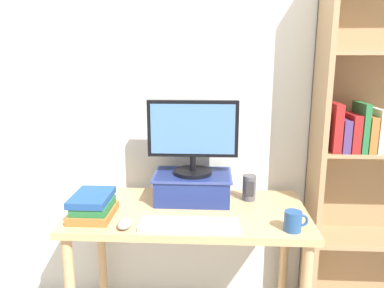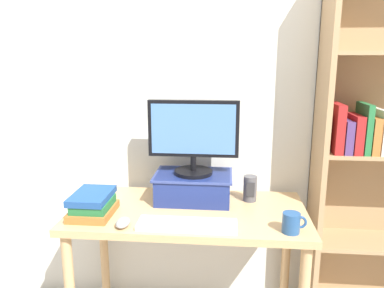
% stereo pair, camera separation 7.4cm
% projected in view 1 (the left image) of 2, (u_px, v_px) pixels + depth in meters
% --- Properties ---
extents(back_wall, '(7.00, 0.08, 2.60)m').
position_uv_depth(back_wall, '(193.00, 96.00, 2.17)').
color(back_wall, silver).
rests_on(back_wall, ground_plane).
extents(desk, '(1.20, 0.60, 0.76)m').
position_uv_depth(desk, '(189.00, 227.00, 1.94)').
color(desk, tan).
rests_on(desk, ground_plane).
extents(riser_box, '(0.42, 0.29, 0.15)m').
position_uv_depth(riser_box, '(193.00, 186.00, 2.03)').
color(riser_box, navy).
rests_on(riser_box, desk).
extents(computer_monitor, '(0.48, 0.20, 0.40)m').
position_uv_depth(computer_monitor, '(193.00, 135.00, 1.96)').
color(computer_monitor, black).
rests_on(computer_monitor, riser_box).
extents(keyboard, '(0.46, 0.14, 0.02)m').
position_uv_depth(keyboard, '(189.00, 225.00, 1.71)').
color(keyboard, silver).
rests_on(keyboard, desk).
extents(computer_mouse, '(0.06, 0.10, 0.04)m').
position_uv_depth(computer_mouse, '(125.00, 224.00, 1.71)').
color(computer_mouse, '#99999E').
rests_on(computer_mouse, desk).
extents(book_stack, '(0.20, 0.27, 0.11)m').
position_uv_depth(book_stack, '(93.00, 206.00, 1.82)').
color(book_stack, '#AD662D').
rests_on(book_stack, desk).
extents(coffee_mug, '(0.11, 0.08, 0.09)m').
position_uv_depth(coffee_mug, '(293.00, 221.00, 1.67)').
color(coffee_mug, '#234C84').
rests_on(coffee_mug, desk).
extents(desk_speaker, '(0.07, 0.08, 0.14)m').
position_uv_depth(desk_speaker, '(249.00, 188.00, 2.03)').
color(desk_speaker, '#4C4C51').
rests_on(desk_speaker, desk).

